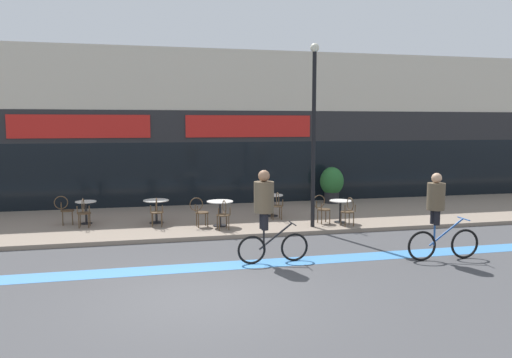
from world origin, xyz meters
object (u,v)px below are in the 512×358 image
(cafe_chair_2_side, at_px, (199,210))
(bistro_table_0, at_px, (86,208))
(cafe_chair_2_near, at_px, (224,213))
(cafe_chair_4_side, at_px, (322,207))
(cafe_chair_1_near, at_px, (157,210))
(bistro_table_3, at_px, (272,201))
(bistro_table_2, at_px, (220,208))
(lamp_post, at_px, (314,123))
(cafe_chair_0_side, at_px, (65,208))
(bistro_table_1, at_px, (156,206))
(cyclist_0, at_px, (438,212))
(cyclist_1, at_px, (266,208))
(cafe_chair_4_near, at_px, (349,210))
(planter_pot, at_px, (332,183))
(bistro_table_4, at_px, (340,207))
(cafe_chair_0_near, at_px, (84,211))
(cafe_chair_3_near, at_px, (277,204))

(cafe_chair_2_side, bearing_deg, bistro_table_0, 153.61)
(cafe_chair_2_near, height_order, cafe_chair_4_side, same)
(cafe_chair_2_side, bearing_deg, cafe_chair_1_near, 160.99)
(bistro_table_3, relative_size, cafe_chair_4_side, 0.81)
(bistro_table_2, relative_size, bistro_table_3, 1.09)
(lamp_post, bearing_deg, cafe_chair_0_side, 164.87)
(bistro_table_1, bearing_deg, bistro_table_3, 4.38)
(cafe_chair_0_side, bearing_deg, cyclist_0, -40.54)
(cafe_chair_2_side, bearing_deg, bistro_table_3, 19.52)
(cafe_chair_0_side, bearing_deg, cyclist_1, -53.31)
(cafe_chair_4_near, relative_size, cafe_chair_4_side, 1.00)
(bistro_table_2, bearing_deg, cafe_chair_4_side, -5.91)
(planter_pot, bearing_deg, bistro_table_3, -143.33)
(bistro_table_2, xyz_separation_m, bistro_table_4, (3.77, -0.32, -0.05))
(bistro_table_3, bearing_deg, lamp_post, -68.76)
(bistro_table_2, height_order, cafe_chair_0_side, cafe_chair_0_side)
(bistro_table_3, bearing_deg, bistro_table_2, -148.30)
(cyclist_1, bearing_deg, cyclist_0, -11.08)
(bistro_table_4, height_order, cafe_chair_1_near, cafe_chair_1_near)
(bistro_table_1, height_order, planter_pot, planter_pot)
(cafe_chair_0_near, relative_size, lamp_post, 0.17)
(cafe_chair_2_side, height_order, cafe_chair_4_near, same)
(bistro_table_0, relative_size, lamp_post, 0.13)
(bistro_table_2, height_order, bistro_table_4, bistro_table_2)
(cafe_chair_0_near, xyz_separation_m, cafe_chair_0_side, (-0.62, 0.61, 0.00))
(bistro_table_3, distance_m, cafe_chair_0_near, 5.98)
(lamp_post, bearing_deg, cafe_chair_0_near, 168.48)
(cafe_chair_0_near, xyz_separation_m, cafe_chair_4_side, (7.14, -0.97, 0.00))
(cafe_chair_2_near, bearing_deg, cafe_chair_4_near, -99.12)
(cafe_chair_3_near, relative_size, cafe_chair_4_near, 1.00)
(cafe_chair_4_near, relative_size, cyclist_1, 0.42)
(lamp_post, bearing_deg, cafe_chair_2_side, 167.83)
(cafe_chair_2_near, height_order, cafe_chair_3_near, same)
(cafe_chair_2_side, height_order, planter_pot, planter_pot)
(cafe_chair_2_near, distance_m, cafe_chair_2_side, 0.88)
(bistro_table_3, height_order, cafe_chair_2_near, cafe_chair_2_near)
(bistro_table_4, xyz_separation_m, cafe_chair_0_near, (-7.77, 0.96, 0.02))
(lamp_post, bearing_deg, bistro_table_4, 21.00)
(bistro_table_0, height_order, cafe_chair_1_near, cafe_chair_1_near)
(planter_pot, bearing_deg, cafe_chair_0_side, -167.09)
(cafe_chair_3_near, bearing_deg, cafe_chair_0_side, 87.41)
(cafe_chair_2_near, relative_size, cafe_chair_4_side, 1.00)
(cafe_chair_3_near, xyz_separation_m, lamp_post, (0.76, -1.31, 2.60))
(cafe_chair_2_side, relative_size, cyclist_0, 0.43)
(cafe_chair_0_side, bearing_deg, lamp_post, -23.23)
(cafe_chair_0_near, relative_size, cafe_chair_0_side, 1.00)
(bistro_table_4, bearing_deg, bistro_table_2, 175.17)
(bistro_table_1, xyz_separation_m, lamp_post, (4.58, -1.64, 2.59))
(bistro_table_4, bearing_deg, cafe_chair_1_near, 173.86)
(cafe_chair_0_side, height_order, cafe_chair_1_near, same)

